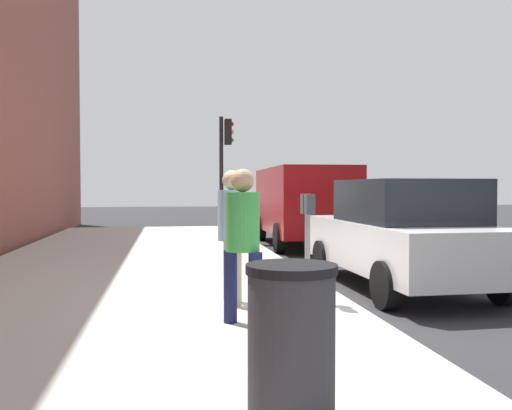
% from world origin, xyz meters
% --- Properties ---
extents(ground_plane, '(80.00, 80.00, 0.00)m').
position_xyz_m(ground_plane, '(0.00, 0.00, 0.00)').
color(ground_plane, '#2B2B2D').
rests_on(ground_plane, ground).
extents(sidewalk_slab, '(28.00, 6.00, 0.15)m').
position_xyz_m(sidewalk_slab, '(0.00, 3.00, 0.07)').
color(sidewalk_slab, '#B7B2A8').
rests_on(sidewalk_slab, ground_plane).
extents(parking_meter, '(0.36, 0.12, 1.41)m').
position_xyz_m(parking_meter, '(-0.26, 0.60, 1.17)').
color(parking_meter, gray).
rests_on(parking_meter, sidewalk_slab).
extents(pedestrian_at_meter, '(0.52, 0.37, 1.72)m').
position_xyz_m(pedestrian_at_meter, '(-0.18, 1.57, 1.15)').
color(pedestrian_at_meter, tan).
rests_on(pedestrian_at_meter, sidewalk_slab).
extents(pedestrian_bystander, '(0.43, 0.39, 1.70)m').
position_xyz_m(pedestrian_bystander, '(-1.32, 1.59, 1.14)').
color(pedestrian_bystander, '#191E4C').
rests_on(pedestrian_bystander, sidewalk_slab).
extents(parked_sedan_near, '(4.44, 2.04, 1.77)m').
position_xyz_m(parked_sedan_near, '(1.19, -1.35, 0.89)').
color(parked_sedan_near, silver).
rests_on(parked_sedan_near, ground_plane).
extents(parked_van_far, '(5.26, 2.26, 2.18)m').
position_xyz_m(parked_van_far, '(7.92, -1.35, 1.26)').
color(parked_van_far, maroon).
rests_on(parked_van_far, ground_plane).
extents(traffic_signal, '(0.24, 0.44, 3.60)m').
position_xyz_m(traffic_signal, '(9.27, 0.71, 2.58)').
color(traffic_signal, black).
rests_on(traffic_signal, sidewalk_slab).
extents(trash_bin, '(0.59, 0.59, 1.01)m').
position_xyz_m(trash_bin, '(-3.81, 1.61, 0.66)').
color(trash_bin, '#2D2D33').
rests_on(trash_bin, sidewalk_slab).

